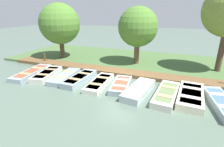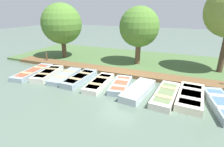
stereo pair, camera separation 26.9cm
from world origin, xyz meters
The scene contains 16 objects.
ground_plane centered at (0.00, 0.00, 0.00)m, with size 80.00×80.00×0.00m, color #566B5B.
shore_bank centered at (-5.00, 0.00, 0.09)m, with size 8.00×24.00×0.18m.
dock_walkway centered at (-1.46, 0.00, 0.13)m, with size 1.27×20.14×0.26m.
rowboat_0 centered at (1.16, -6.41, 0.17)m, with size 3.63×1.50×0.34m.
rowboat_1 centered at (0.99, -5.15, 0.18)m, with size 3.14×1.63×0.36m.
rowboat_2 centered at (0.89, -3.67, 0.16)m, with size 3.14×1.24×0.33m.
rowboat_3 centered at (0.94, -2.43, 0.20)m, with size 3.08×1.07×0.40m.
rowboat_4 centered at (1.04, -0.91, 0.16)m, with size 3.10×1.14×0.33m.
rowboat_5 centered at (0.88, 0.49, 0.18)m, with size 2.76×1.40×0.36m.
rowboat_6 centered at (1.26, 1.70, 0.21)m, with size 3.15×1.43×0.43m.
rowboat_7 centered at (1.17, 3.22, 0.19)m, with size 3.32×1.33×0.38m.
rowboat_8 centered at (0.92, 4.45, 0.21)m, with size 3.27×1.46×0.42m.
rowboat_9 centered at (1.21, 5.87, 0.19)m, with size 3.55×1.57×0.39m.
mooring_post_near centered at (-1.52, -7.49, 0.49)m, with size 0.14×0.14×0.97m.
park_tree_far_left centered at (-3.26, -6.86, 3.33)m, with size 3.66×3.66×5.17m.
park_tree_left centered at (-4.00, 0.21, 3.22)m, with size 3.22×3.22×4.86m.
Camera 2 is at (10.18, 3.84, 4.53)m, focal length 28.00 mm.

